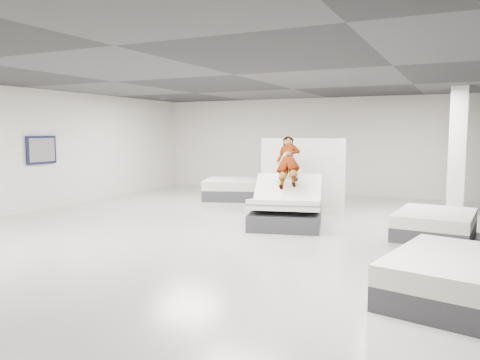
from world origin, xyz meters
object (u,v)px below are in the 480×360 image
at_px(person, 288,171).
at_px(flat_bed_right_near, 460,279).
at_px(remote, 297,180).
at_px(hero_bed, 286,209).
at_px(flat_bed_left_far, 242,189).
at_px(flat_bed_right_far, 435,224).
at_px(wall_poster, 42,150).
at_px(divider_panel, 303,176).
at_px(column, 457,151).

bearing_deg(person, flat_bed_right_near, -60.97).
bearing_deg(remote, hero_bed, 171.89).
bearing_deg(remote, flat_bed_right_near, -61.23).
height_order(remote, flat_bed_left_far, remote).
bearing_deg(hero_bed, person, 104.46).
height_order(flat_bed_right_far, wall_poster, wall_poster).
relative_size(hero_bed, wall_poster, 2.44).
bearing_deg(wall_poster, flat_bed_right_near, -14.73).
distance_m(hero_bed, divider_panel, 1.68).
bearing_deg(flat_bed_left_far, flat_bed_right_far, -28.49).
relative_size(flat_bed_right_near, column, 0.72).
distance_m(remote, column, 4.47).
relative_size(divider_panel, wall_poster, 2.22).
bearing_deg(flat_bed_right_far, column, 84.21).
distance_m(remote, flat_bed_right_far, 2.95).
bearing_deg(person, divider_panel, 78.47).
distance_m(hero_bed, flat_bed_right_near, 4.98).
bearing_deg(remote, flat_bed_right_far, -11.66).
bearing_deg(flat_bed_right_far, person, 177.35).
xyz_separation_m(divider_panel, flat_bed_right_near, (3.68, -5.08, -0.68)).
height_order(flat_bed_right_near, wall_poster, wall_poster).
height_order(person, flat_bed_left_far, person).
relative_size(remote, flat_bed_right_near, 0.06).
xyz_separation_m(remote, flat_bed_right_near, (3.32, -3.53, -0.75)).
bearing_deg(flat_bed_right_far, divider_panel, 156.24).
height_order(flat_bed_right_near, flat_bed_left_far, flat_bed_left_far).
height_order(hero_bed, remote, hero_bed).
bearing_deg(remote, column, 30.39).
relative_size(hero_bed, flat_bed_right_far, 1.18).
relative_size(flat_bed_left_far, wall_poster, 2.80).
relative_size(person, column, 0.48).
distance_m(divider_panel, column, 3.90).
relative_size(column, wall_poster, 3.37).
xyz_separation_m(person, column, (3.44, 2.84, 0.40)).
bearing_deg(flat_bed_right_near, flat_bed_left_far, 132.45).
bearing_deg(flat_bed_left_far, flat_bed_right_near, -47.55).
height_order(flat_bed_left_far, wall_poster, wall_poster).
relative_size(remote, divider_panel, 0.07).
bearing_deg(remote, wall_poster, 172.87).
height_order(flat_bed_right_far, flat_bed_left_far, flat_bed_left_far).
xyz_separation_m(flat_bed_right_near, wall_poster, (-10.11, 2.66, 1.32)).
distance_m(person, divider_panel, 1.29).
bearing_deg(column, person, -140.46).
distance_m(hero_bed, column, 4.77).
height_order(remote, column, column).
distance_m(flat_bed_right_near, column, 6.79).
xyz_separation_m(hero_bed, flat_bed_left_far, (-2.65, 3.26, -0.07)).
height_order(divider_panel, flat_bed_left_far, divider_panel).
bearing_deg(wall_poster, remote, 7.33).
relative_size(remote, wall_poster, 0.15).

